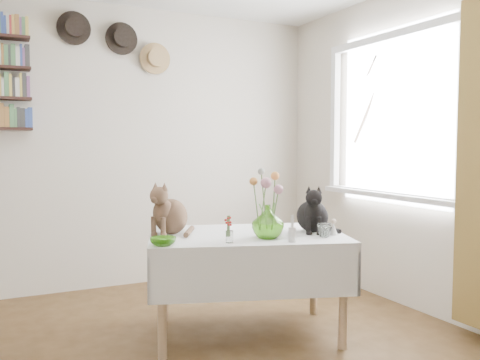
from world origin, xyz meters
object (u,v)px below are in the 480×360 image
tabby_cat (171,207)px  flower_vase (268,222)px  dining_table (247,259)px  black_cat (312,208)px

tabby_cat → flower_vase: tabby_cat is taller
tabby_cat → flower_vase: size_ratio=1.67×
tabby_cat → flower_vase: (0.49, -0.44, -0.07)m
dining_table → tabby_cat: bearing=152.2°
black_cat → flower_vase: bearing=-138.3°
black_cat → flower_vase: black_cat is taller
black_cat → dining_table: bearing=-165.8°
black_cat → flower_vase: (-0.39, -0.08, -0.06)m
dining_table → flower_vase: flower_vase is taller
tabby_cat → black_cat: 0.96m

